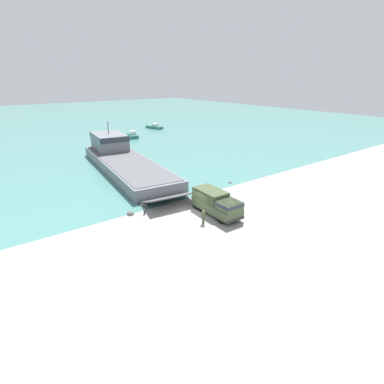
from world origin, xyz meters
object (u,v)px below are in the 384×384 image
(moored_boat_a, at_px, (155,127))
(moored_boat_b, at_px, (133,135))
(landing_craft, at_px, (121,158))
(mooring_bollard, at_px, (144,211))
(soldier_on_ramp, at_px, (203,216))
(military_truck, at_px, (216,203))

(moored_boat_a, xyz_separation_m, moored_boat_b, (-12.67, -10.05, 0.07))
(landing_craft, distance_m, mooring_bollard, 22.02)
(soldier_on_ramp, xyz_separation_m, moored_boat_b, (16.83, 52.37, -0.36))
(military_truck, relative_size, moored_boat_a, 1.06)
(landing_craft, bearing_deg, moored_boat_a, 58.94)
(moored_boat_a, distance_m, mooring_bollard, 65.58)
(military_truck, relative_size, mooring_bollard, 9.22)
(moored_boat_b, bearing_deg, military_truck, -92.02)
(moored_boat_b, bearing_deg, mooring_bollard, -101.28)
(landing_craft, bearing_deg, soldier_on_ramp, -88.30)
(moored_boat_b, relative_size, mooring_bollard, 7.49)
(landing_craft, xyz_separation_m, military_truck, (0.55, -26.06, -0.26))
(soldier_on_ramp, height_order, mooring_bollard, soldier_on_ramp)
(landing_craft, distance_m, moored_boat_b, 29.12)
(landing_craft, height_order, moored_boat_b, landing_craft)
(mooring_bollard, bearing_deg, military_truck, -35.66)
(soldier_on_ramp, bearing_deg, military_truck, 15.82)
(military_truck, height_order, mooring_bollard, military_truck)
(moored_boat_a, distance_m, moored_boat_b, 16.17)
(landing_craft, relative_size, soldier_on_ramp, 20.77)
(military_truck, xyz_separation_m, mooring_bollard, (-7.08, 5.08, -1.08))
(landing_craft, distance_m, soldier_on_ramp, 27.26)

